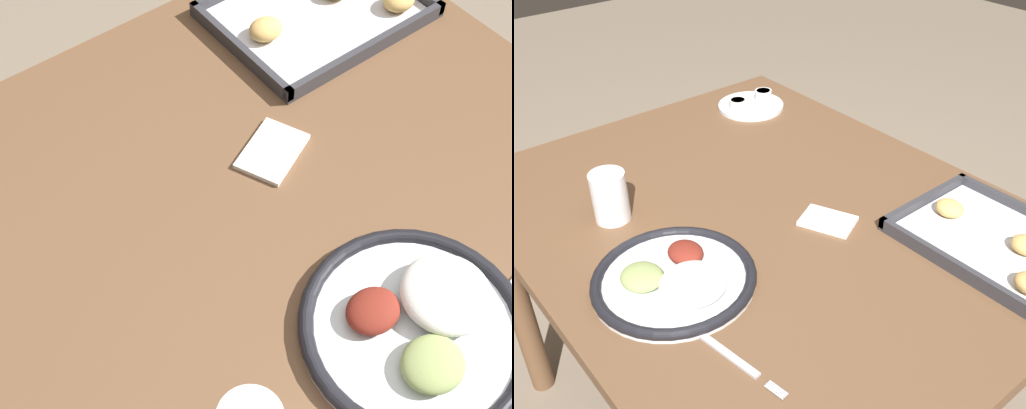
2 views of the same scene
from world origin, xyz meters
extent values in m
cube|color=brown|center=(0.00, 0.00, 0.69)|extent=(1.13, 0.90, 0.03)
cylinder|color=brown|center=(-0.52, -0.40, 0.34)|extent=(0.06, 0.06, 0.67)
cylinder|color=brown|center=(-0.52, 0.40, 0.34)|extent=(0.06, 0.06, 0.67)
cylinder|color=silver|center=(0.07, -0.25, 0.71)|extent=(0.28, 0.28, 0.01)
torus|color=black|center=(0.07, -0.25, 0.71)|extent=(0.29, 0.29, 0.02)
ellipsoid|color=white|center=(0.12, -0.25, 0.73)|extent=(0.11, 0.11, 0.04)
ellipsoid|color=maroon|center=(0.04, -0.21, 0.73)|extent=(0.07, 0.06, 0.03)
ellipsoid|color=#8C9E5B|center=(0.05, -0.30, 0.73)|extent=(0.08, 0.07, 0.03)
cube|color=#B2B2B7|center=(0.23, -0.28, 0.70)|extent=(0.17, 0.04, 0.00)
cylinder|color=#B2B2B7|center=(0.36, -0.27, 0.70)|extent=(0.04, 0.01, 0.00)
cylinder|color=#B2B2B7|center=(0.36, -0.27, 0.70)|extent=(0.04, 0.01, 0.00)
cylinder|color=#B2B2B7|center=(0.35, -0.26, 0.70)|extent=(0.04, 0.01, 0.00)
cylinder|color=#B2B2B7|center=(0.35, -0.26, 0.70)|extent=(0.04, 0.01, 0.00)
cylinder|color=silver|center=(-0.41, 0.29, 0.71)|extent=(0.18, 0.18, 0.01)
cylinder|color=silver|center=(-0.41, 0.24, 0.72)|extent=(0.04, 0.04, 0.03)
cylinder|color=#B22819|center=(-0.41, 0.24, 0.73)|extent=(0.04, 0.04, 0.01)
cylinder|color=silver|center=(-0.41, 0.33, 0.73)|extent=(0.05, 0.05, 0.03)
cylinder|color=#C67F23|center=(-0.41, 0.33, 0.74)|extent=(0.04, 0.04, 0.01)
cube|color=#333338|center=(0.36, 0.27, 0.70)|extent=(0.34, 0.26, 0.01)
cube|color=silver|center=(0.36, 0.27, 0.71)|extent=(0.31, 0.24, 0.00)
cube|color=#333338|center=(0.36, 0.14, 0.72)|extent=(0.34, 0.01, 0.02)
cube|color=#333338|center=(0.19, 0.27, 0.72)|extent=(0.01, 0.26, 0.02)
ellipsoid|color=tan|center=(0.25, 0.27, 0.72)|extent=(0.06, 0.05, 0.03)
ellipsoid|color=tan|center=(0.41, 0.28, 0.72)|extent=(0.06, 0.05, 0.03)
cylinder|color=white|center=(-0.17, -0.24, 0.75)|extent=(0.07, 0.07, 0.10)
cube|color=white|center=(0.11, 0.08, 0.70)|extent=(0.12, 0.11, 0.01)
camera|label=1|loc=(-0.31, -0.44, 1.50)|focal=50.00mm
camera|label=2|loc=(0.78, -0.62, 1.39)|focal=42.00mm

